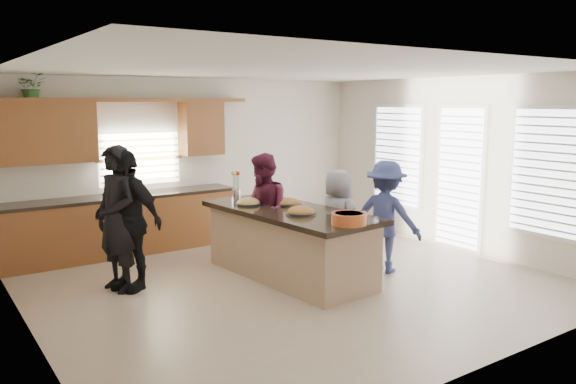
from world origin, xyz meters
TOP-DOWN VIEW (x-y plane):
  - floor at (0.00, 0.00)m, footprint 6.50×6.50m
  - room_shell at (0.00, 0.00)m, footprint 6.52×6.02m
  - back_cabinetry at (-1.47, 2.73)m, footprint 4.08×0.66m
  - right_wall_glazing at (3.22, -0.13)m, footprint 0.06×4.00m
  - island at (0.08, 0.22)m, footprint 1.37×2.79m
  - platter_front at (0.02, -0.13)m, footprint 0.40×0.40m
  - platter_mid at (0.26, 0.50)m, footprint 0.36×0.36m
  - platter_back at (-0.20, 0.83)m, footprint 0.37×0.37m
  - salad_bowl at (0.13, -0.96)m, footprint 0.42×0.42m
  - clear_cup at (0.49, -0.84)m, footprint 0.07×0.07m
  - plate_stack at (-0.05, 0.94)m, footprint 0.22×0.22m
  - flower_vase at (-0.06, 1.45)m, footprint 0.14×0.14m
  - potted_plant at (-2.60, 2.82)m, footprint 0.39×0.35m
  - woman_left_back at (-2.04, 1.02)m, footprint 0.62×0.78m
  - woman_left_mid at (-0.02, 0.73)m, footprint 0.85×0.97m
  - woman_left_front at (-1.91, 0.99)m, footprint 0.90×1.15m
  - woman_right_back at (1.35, -0.34)m, footprint 0.97×1.18m
  - woman_right_front at (0.83, 0.10)m, footprint 0.47×0.72m

SIDE VIEW (x-z plane):
  - floor at x=0.00m, z-range 0.00..0.00m
  - island at x=0.08m, z-range -0.02..0.93m
  - woman_right_front at x=0.83m, z-range 0.00..1.46m
  - woman_right_back at x=1.35m, z-range 0.00..1.59m
  - woman_left_mid at x=-0.02m, z-range 0.00..1.69m
  - woman_left_front at x=-1.91m, z-range 0.00..1.81m
  - back_cabinetry at x=-1.47m, z-range -0.32..2.14m
  - woman_left_back at x=-2.04m, z-range 0.00..1.87m
  - plate_stack at x=-0.05m, z-range 0.95..1.00m
  - platter_mid at x=0.26m, z-range 0.90..1.05m
  - platter_back at x=-0.20m, z-range 0.90..1.05m
  - platter_front at x=0.02m, z-range 0.90..1.06m
  - clear_cup at x=0.49m, z-range 0.95..1.05m
  - salad_bowl at x=0.13m, z-range 0.96..1.10m
  - flower_vase at x=-0.06m, z-range 0.95..1.36m
  - right_wall_glazing at x=3.22m, z-range 0.22..2.47m
  - room_shell at x=0.00m, z-range 0.50..3.31m
  - potted_plant at x=-2.60m, z-range 2.40..2.82m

